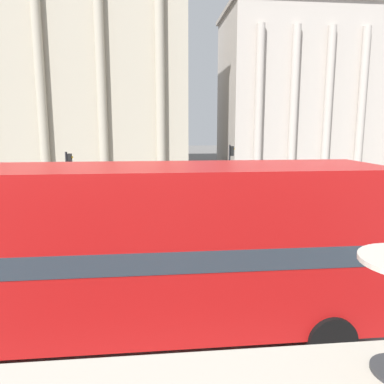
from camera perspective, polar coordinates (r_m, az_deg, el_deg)
The scene contains 10 objects.
double_decker_bus at distance 8.55m, azimuth -8.79°, elevation -8.28°, with size 11.05×2.74×4.12m.
plaza_building_left at distance 46.05m, azimuth -19.58°, elevation 17.06°, with size 28.05×15.79×22.33m.
plaza_building_right at distance 53.07m, azimuth 19.08°, elevation 14.40°, with size 25.79×13.31×19.30m.
traffic_light_near at distance 14.35m, azimuth 26.29°, elevation -2.28°, with size 0.42×0.24×3.32m.
traffic_light_mid at distance 21.41m, azimuth -18.27°, elevation 2.48°, with size 0.42×0.24×3.64m.
traffic_light_far at distance 27.24m, azimuth 5.90°, elevation 4.49°, with size 0.42×0.24×3.71m.
car_silver at distance 18.48m, azimuth -9.20°, elevation -3.57°, with size 4.20×1.93×1.35m.
pedestrian_grey at distance 20.45m, azimuth 22.69°, elevation -2.17°, with size 0.32×0.32×1.67m.
pedestrian_olive at distance 26.57m, azimuth 9.41°, elevation 0.98°, with size 0.32×0.32×1.60m.
pedestrian_black at distance 25.98m, azimuth 3.21°, elevation 1.04°, with size 0.32×0.32×1.70m.
Camera 1 is at (-0.39, -2.26, 4.95)m, focal length 35.00 mm.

